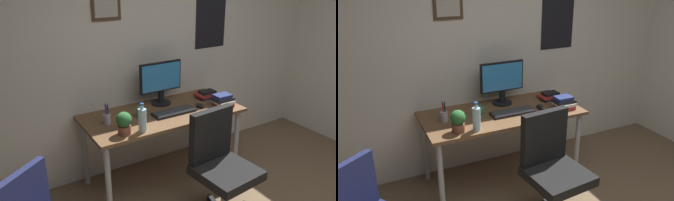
# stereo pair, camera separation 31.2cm
# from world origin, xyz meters

# --- Properties ---
(wall_back) EXTENTS (4.40, 0.10, 2.60)m
(wall_back) POSITION_xyz_m (-0.00, 2.15, 1.30)
(wall_back) COLOR silver
(wall_back) RESTS_ON ground_plane
(desk) EXTENTS (1.52, 0.72, 0.73)m
(desk) POSITION_xyz_m (-0.16, 1.71, 0.65)
(desk) COLOR brown
(desk) RESTS_ON ground_plane
(office_chair) EXTENTS (0.56, 0.57, 0.95)m
(office_chair) POSITION_xyz_m (-0.05, 0.98, 0.53)
(office_chair) COLOR black
(office_chair) RESTS_ON ground_plane
(monitor) EXTENTS (0.46, 0.20, 0.43)m
(monitor) POSITION_xyz_m (-0.06, 1.91, 0.97)
(monitor) COLOR black
(monitor) RESTS_ON desk
(keyboard) EXTENTS (0.43, 0.15, 0.03)m
(keyboard) POSITION_xyz_m (-0.08, 1.63, 0.75)
(keyboard) COLOR black
(keyboard) RESTS_ON desk
(computer_mouse) EXTENTS (0.06, 0.11, 0.04)m
(computer_mouse) POSITION_xyz_m (0.22, 1.62, 0.75)
(computer_mouse) COLOR black
(computer_mouse) RESTS_ON desk
(water_bottle) EXTENTS (0.07, 0.07, 0.25)m
(water_bottle) POSITION_xyz_m (-0.52, 1.44, 0.84)
(water_bottle) COLOR silver
(water_bottle) RESTS_ON desk
(coffee_mug_near) EXTENTS (0.11, 0.07, 0.10)m
(coffee_mug_near) POSITION_xyz_m (-0.40, 1.71, 0.78)
(coffee_mug_near) COLOR #2D8C59
(coffee_mug_near) RESTS_ON desk
(potted_plant) EXTENTS (0.13, 0.13, 0.20)m
(potted_plant) POSITION_xyz_m (-0.67, 1.47, 0.84)
(potted_plant) COLOR brown
(potted_plant) RESTS_ON desk
(pen_cup) EXTENTS (0.07, 0.07, 0.20)m
(pen_cup) POSITION_xyz_m (-0.72, 1.73, 0.79)
(pen_cup) COLOR #9EA0A5
(pen_cup) RESTS_ON desk
(book_stack_left) EXTENTS (0.23, 0.16, 0.07)m
(book_stack_left) POSITION_xyz_m (0.45, 1.81, 0.77)
(book_stack_left) COLOR navy
(book_stack_left) RESTS_ON desk
(book_stack_right) EXTENTS (0.20, 0.17, 0.12)m
(book_stack_right) POSITION_xyz_m (0.43, 1.53, 0.79)
(book_stack_right) COLOR #B22D28
(book_stack_right) RESTS_ON desk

